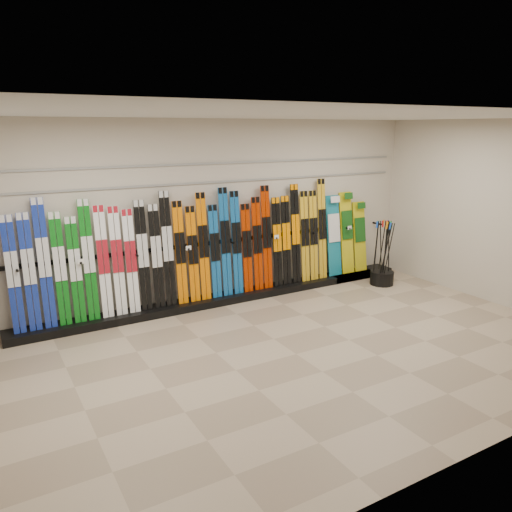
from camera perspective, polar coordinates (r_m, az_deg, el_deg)
floor at (r=6.63m, az=4.62°, el=-11.11°), size 8.00×8.00×0.00m
back_wall at (r=8.27m, az=-5.06°, el=4.96°), size 8.00×0.00×8.00m
right_wall at (r=9.01m, az=26.36°, el=4.29°), size 0.00×5.00×5.00m
ceiling at (r=5.99m, az=5.22°, el=15.77°), size 8.00×8.00×0.00m
ski_rack_base at (r=8.53m, az=-2.84°, el=-4.70°), size 8.00×0.40×0.12m
skis at (r=8.03m, az=-7.26°, el=0.64°), size 5.37×0.19×1.84m
snowboards at (r=9.74m, az=10.25°, el=2.38°), size 0.93×0.24×1.55m
pole_bin at (r=9.65m, az=14.18°, el=-2.43°), size 0.44×0.44×0.25m
ski_poles at (r=9.55m, az=14.34°, el=0.39°), size 0.32×0.41×1.18m
slatwall_rail_0 at (r=8.18m, az=-5.07°, el=8.40°), size 7.60×0.02×0.03m
slatwall_rail_1 at (r=8.16m, az=-5.12°, el=10.49°), size 7.60×0.02×0.03m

